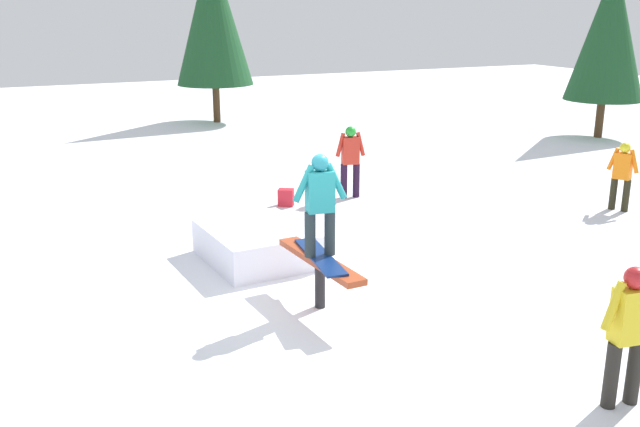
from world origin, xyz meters
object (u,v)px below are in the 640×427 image
pine_tree_far (609,31)px  pine_tree_near (213,15)px  bystander_orange (622,173)px  main_rider_on_rail (320,208)px  backpack_on_snow (286,197)px  bystander_yellow (629,329)px  rail_feature (320,266)px  bystander_red (350,158)px

pine_tree_far → pine_tree_near: bearing=-128.8°
pine_tree_near → bystander_orange: bearing=15.5°
main_rider_on_rail → backpack_on_snow: size_ratio=4.42×
pine_tree_far → backpack_on_snow: bearing=-75.1°
bystander_yellow → pine_tree_far: 16.15m
backpack_on_snow → pine_tree_near: (-10.78, 1.92, 3.36)m
pine_tree_near → rail_feature: bearing=-12.4°
bystander_red → bystander_yellow: 8.37m
rail_feature → bystander_orange: 7.46m
bystander_red → bystander_yellow: bearing=-85.9°
main_rider_on_rail → pine_tree_far: pine_tree_far is taller
bystander_orange → pine_tree_near: size_ratio=0.23×
rail_feature → backpack_on_snow: size_ratio=5.59×
bystander_yellow → pine_tree_far: bearing=53.2°
main_rider_on_rail → pine_tree_far: bearing=128.9°
rail_feature → backpack_on_snow: bearing=159.2°
bystander_yellow → pine_tree_far: pine_tree_far is taller
backpack_on_snow → pine_tree_near: 11.46m
main_rider_on_rail → pine_tree_near: size_ratio=0.26×
bystander_red → bystander_yellow: (8.28, -1.25, -0.01)m
main_rider_on_rail → backpack_on_snow: main_rider_on_rail is taller
pine_tree_near → pine_tree_far: bearing=51.2°
rail_feature → bystander_orange: size_ratio=1.42×
rail_feature → main_rider_on_rail: size_ratio=1.27×
bystander_orange → bystander_yellow: bearing=108.7°
bystander_orange → pine_tree_near: 14.63m
main_rider_on_rail → backpack_on_snow: (-4.79, 1.50, -1.21)m
rail_feature → bystander_red: 5.66m
bystander_yellow → backpack_on_snow: (-8.24, -0.21, -0.66)m
bystander_red → bystander_yellow: size_ratio=1.01×
main_rider_on_rail → pine_tree_far: size_ratio=0.29×
bystander_orange → pine_tree_far: pine_tree_far is taller
pine_tree_far → rail_feature: bearing=-58.9°
backpack_on_snow → pine_tree_far: size_ratio=0.07×
bystander_yellow → backpack_on_snow: 8.27m
bystander_red → bystander_yellow: bystander_red is taller
bystander_red → bystander_orange: 5.30m
bystander_orange → bystander_yellow: size_ratio=0.91×
bystander_red → main_rider_on_rail: bearing=-108.8°
pine_tree_near → pine_tree_far: pine_tree_near is taller
bystander_red → pine_tree_far: size_ratio=0.29×
main_rider_on_rail → bystander_orange: main_rider_on_rail is taller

